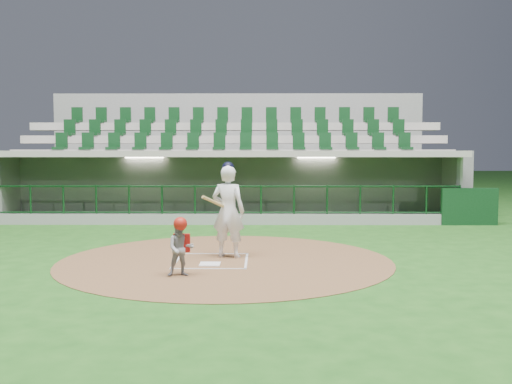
% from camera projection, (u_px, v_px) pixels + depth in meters
% --- Properties ---
extents(ground, '(120.00, 120.00, 0.00)m').
position_uv_depth(ground, '(213.00, 259.00, 12.59)').
color(ground, '#1B4E16').
rests_on(ground, ground).
extents(dirt_circle, '(7.20, 7.20, 0.01)m').
position_uv_depth(dirt_circle, '(226.00, 260.00, 12.39)').
color(dirt_circle, brown).
rests_on(dirt_circle, ground).
extents(home_plate, '(0.43, 0.43, 0.02)m').
position_uv_depth(home_plate, '(210.00, 264.00, 11.89)').
color(home_plate, white).
rests_on(home_plate, dirt_circle).
extents(batter_box_chalk, '(1.55, 1.80, 0.01)m').
position_uv_depth(batter_box_chalk, '(212.00, 261.00, 12.29)').
color(batter_box_chalk, white).
rests_on(batter_box_chalk, ground).
extents(dugout_structure, '(16.40, 3.70, 3.00)m').
position_uv_depth(dugout_structure, '(233.00, 191.00, 20.31)').
color(dugout_structure, gray).
rests_on(dugout_structure, ground).
extents(seating_deck, '(17.00, 6.72, 5.15)m').
position_uv_depth(seating_deck, '(235.00, 175.00, 23.37)').
color(seating_deck, slate).
rests_on(seating_deck, ground).
extents(batter, '(0.96, 0.98, 2.13)m').
position_uv_depth(batter, '(228.00, 210.00, 12.66)').
color(batter, white).
rests_on(batter, dirt_circle).
extents(catcher, '(0.57, 0.49, 1.12)m').
position_uv_depth(catcher, '(181.00, 247.00, 10.75)').
color(catcher, '#95959A').
rests_on(catcher, dirt_circle).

